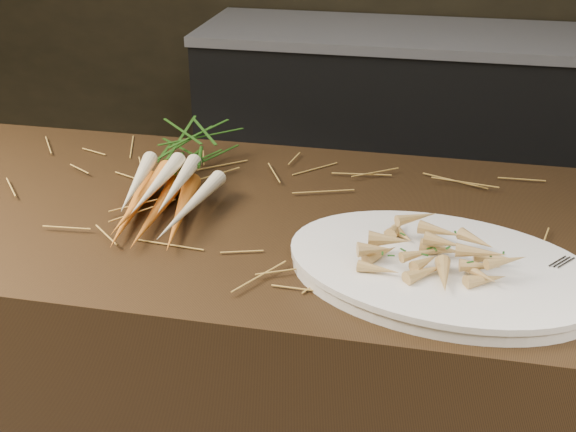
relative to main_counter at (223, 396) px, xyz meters
name	(u,v)px	position (x,y,z in m)	size (l,w,h in m)	color
main_counter	(223,396)	(0.00, 0.00, 0.00)	(2.40, 0.70, 0.90)	black
back_counter	(411,127)	(0.30, 1.88, -0.03)	(1.82, 0.62, 0.84)	black
straw_bedding	(213,205)	(0.00, 0.00, 0.46)	(1.40, 0.60, 0.02)	#AC732F
root_veg_bunch	(178,166)	(-0.10, 0.08, 0.50)	(0.21, 0.52, 0.10)	#C7611C
serving_platter	(440,272)	(0.42, -0.16, 0.46)	(0.48, 0.32, 0.03)	white
roasted_veg_heap	(443,250)	(0.42, -0.16, 0.50)	(0.24, 0.17, 0.05)	#A1773E
serving_fork	(556,294)	(0.59, -0.22, 0.48)	(0.02, 0.18, 0.00)	silver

